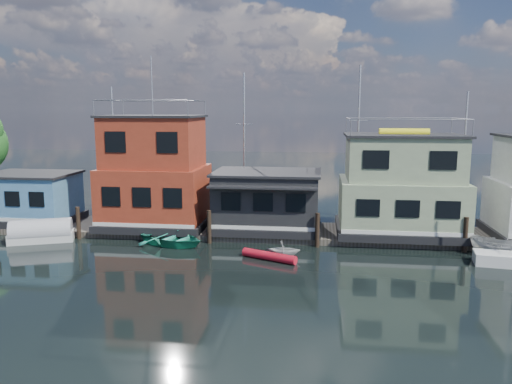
# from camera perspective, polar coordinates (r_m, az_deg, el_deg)

# --- Properties ---
(ground) EXTENTS (160.00, 160.00, 0.00)m
(ground) POSITION_cam_1_polar(r_m,az_deg,el_deg) (23.66, -0.60, -12.07)
(ground) COLOR black
(ground) RESTS_ON ground
(dock) EXTENTS (48.00, 5.00, 0.40)m
(dock) POSITION_cam_1_polar(r_m,az_deg,el_deg) (34.97, 2.09, -4.57)
(dock) COLOR #595147
(dock) RESTS_ON ground
(houseboat_blue) EXTENTS (6.40, 4.90, 3.66)m
(houseboat_blue) POSITION_cam_1_polar(r_m,az_deg,el_deg) (40.32, -24.29, -0.62)
(houseboat_blue) COLOR black
(houseboat_blue) RESTS_ON dock
(houseboat_red) EXTENTS (7.40, 5.90, 11.86)m
(houseboat_red) POSITION_cam_1_polar(r_m,az_deg,el_deg) (36.00, -11.49, 1.97)
(houseboat_red) COLOR black
(houseboat_red) RESTS_ON dock
(houseboat_dark) EXTENTS (7.40, 6.10, 4.06)m
(houseboat_dark) POSITION_cam_1_polar(r_m,az_deg,el_deg) (34.53, 1.28, -0.99)
(houseboat_dark) COLOR black
(houseboat_dark) RESTS_ON dock
(houseboat_green) EXTENTS (8.40, 5.90, 7.03)m
(houseboat_green) POSITION_cam_1_polar(r_m,az_deg,el_deg) (34.62, 16.27, 0.56)
(houseboat_green) COLOR black
(houseboat_green) RESTS_ON dock
(pilings) EXTENTS (42.28, 0.28, 2.20)m
(pilings) POSITION_cam_1_polar(r_m,az_deg,el_deg) (32.09, 1.05, -4.20)
(pilings) COLOR #2D2116
(pilings) RESTS_ON ground
(background_masts) EXTENTS (36.40, 0.16, 12.00)m
(background_masts) POSITION_cam_1_polar(r_m,az_deg,el_deg) (39.96, 9.75, 4.84)
(background_masts) COLOR silver
(background_masts) RESTS_ON ground
(dinghy_white) EXTENTS (2.03, 1.77, 1.04)m
(dinghy_white) POSITION_cam_1_polar(r_m,az_deg,el_deg) (29.58, 3.15, -6.57)
(dinghy_white) COLOR silver
(dinghy_white) RESTS_ON ground
(red_kayak) EXTENTS (3.34, 1.90, 0.51)m
(red_kayak) POSITION_cam_1_polar(r_m,az_deg,el_deg) (29.17, 1.51, -7.33)
(red_kayak) COLOR red
(red_kayak) RESTS_ON ground
(dinghy_teal) EXTENTS (5.31, 4.62, 0.92)m
(dinghy_teal) POSITION_cam_1_polar(r_m,az_deg,el_deg) (32.68, -9.54, -5.24)
(dinghy_teal) COLOR teal
(dinghy_teal) RESTS_ON ground
(tarp_runabout) EXTENTS (4.30, 2.92, 1.63)m
(tarp_runabout) POSITION_cam_1_polar(r_m,az_deg,el_deg) (35.99, -23.32, -4.29)
(tarp_runabout) COLOR beige
(tarp_runabout) RESTS_ON ground
(motorboat) EXTENTS (3.46, 2.60, 1.26)m
(motorboat) POSITION_cam_1_polar(r_m,az_deg,el_deg) (32.91, 26.02, -5.68)
(motorboat) COLOR beige
(motorboat) RESTS_ON ground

